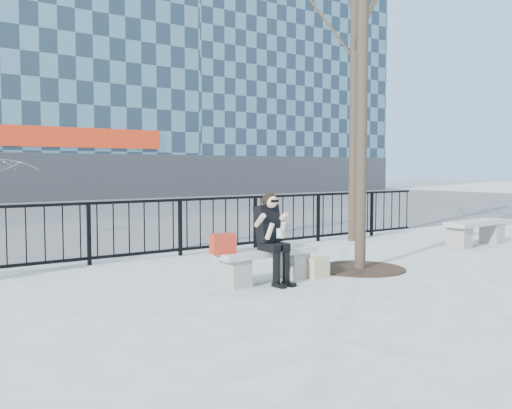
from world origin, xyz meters
TOP-DOWN VIEW (x-y plane):
  - ground at (0.00, 0.00)m, footprint 120.00×120.00m
  - street_surface at (0.00, 15.00)m, footprint 60.00×23.00m
  - railing at (0.00, 3.00)m, footprint 14.00×0.06m
  - building_right at (20.00, 27.00)m, footprint 16.20×10.20m
  - tree_right at (4.50, 2.60)m, footprint 2.80×2.80m
  - tree_grate at (1.90, -0.10)m, footprint 1.50×1.50m
  - bench_main at (0.00, 0.00)m, footprint 1.65×0.46m
  - bench_second at (6.10, 0.43)m, footprint 1.84×0.51m
  - seated_woman at (0.00, -0.16)m, footprint 0.50×0.64m
  - handbag at (-0.75, 0.02)m, footprint 0.37×0.21m
  - shopping_bag at (0.82, -0.26)m, footprint 0.36×0.15m

SIDE VIEW (x-z plane):
  - ground at x=0.00m, z-range 0.00..0.00m
  - street_surface at x=0.00m, z-range 0.00..0.01m
  - tree_grate at x=1.90m, z-range 0.00..0.02m
  - shopping_bag at x=0.82m, z-range 0.00..0.33m
  - bench_main at x=0.00m, z-range 0.06..0.55m
  - bench_second at x=6.10m, z-range 0.06..0.61m
  - railing at x=0.00m, z-range 0.00..1.11m
  - handbag at x=-0.75m, z-range 0.49..0.78m
  - seated_woman at x=0.00m, z-range 0.00..1.34m
  - tree_right at x=4.50m, z-range 1.74..8.74m
  - building_right at x=20.00m, z-range 0.00..20.60m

